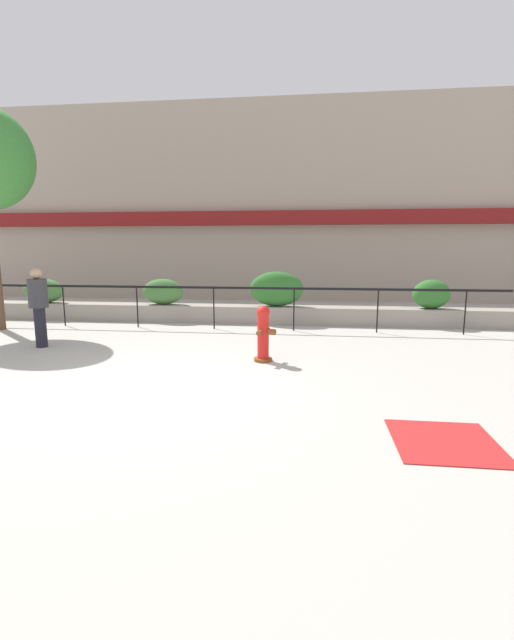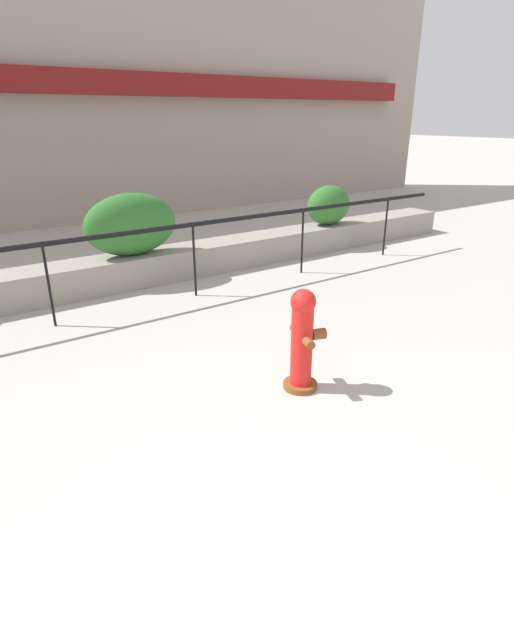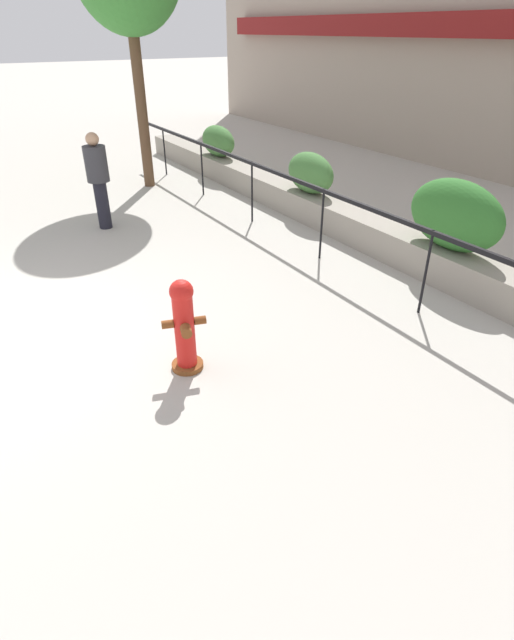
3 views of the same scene
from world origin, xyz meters
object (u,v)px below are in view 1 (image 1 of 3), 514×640
Objects in this scene: hedge_bush_0 at (44,291)px; pedestrian at (39,303)px; hedge_bush_3 at (431,294)px; hedge_bush_1 at (163,292)px; hedge_bush_2 at (277,289)px; fire_hydrant at (263,333)px.

pedestrian reaches higher than hedge_bush_0.
hedge_bush_1 is at bearing 180.00° from hedge_bush_3.
hedge_bush_3 is (11.47, 0.00, 0.04)m from hedge_bush_0.
hedge_bush_3 is 9.91m from pedestrian.
hedge_bush_1 is at bearing 67.22° from pedestrian.
hedge_bush_3 is at bearing 0.00° from hedge_bush_2.
pedestrian is (-4.92, -3.65, -0.01)m from hedge_bush_2.
hedge_bush_2 reaches higher than hedge_bush_1.
hedge_bush_3 is (7.67, 0.00, 0.02)m from hedge_bush_1.
fire_hydrant is at bearing -6.97° from pedestrian.
hedge_bush_0 is 1.28× the size of hedge_bush_3.
hedge_bush_1 is 5.49m from fire_hydrant.
pedestrian is at bearing -143.41° from hedge_bush_2.
pedestrian reaches higher than hedge_bush_3.
pedestrian is (-9.21, -3.65, 0.09)m from hedge_bush_3.
hedge_bush_2 is 1.51× the size of hedge_bush_3.
fire_hydrant is 5.04m from pedestrian.
hedge_bush_3 reaches higher than hedge_bush_1.
hedge_bush_3 reaches higher than fire_hydrant.
hedge_bush_1 is 0.80× the size of hedge_bush_2.
hedge_bush_0 is 4.30m from pedestrian.
hedge_bush_0 is at bearing 149.53° from fire_hydrant.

